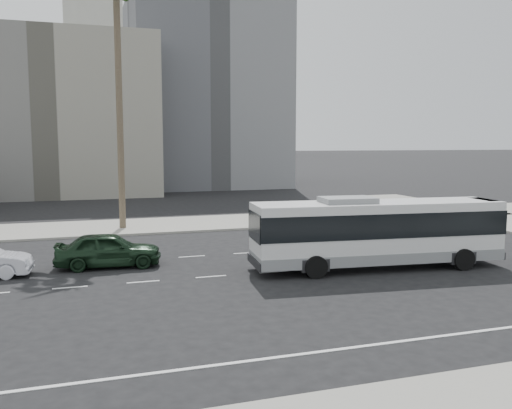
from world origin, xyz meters
name	(u,v)px	position (x,y,z in m)	size (l,w,h in m)	color
ground	(274,272)	(0.00, 0.00, 0.00)	(700.00, 700.00, 0.00)	black
sidewalk_north	(203,223)	(0.00, 15.50, 0.07)	(120.00, 7.00, 0.15)	gray
midrise_beige_west	(49,117)	(-12.00, 45.00, 9.00)	(24.00, 18.00, 18.00)	slate
midrise_gray_center	(203,92)	(8.00, 52.00, 13.00)	(20.00, 20.00, 26.00)	#5C5D62
civic_tower	(95,74)	(-2.00, 250.00, 38.83)	(42.00, 42.00, 129.00)	beige
highrise_right	(200,81)	(45.00, 230.00, 35.00)	(26.00, 26.00, 70.00)	#555C65
highrise_far	(234,98)	(70.00, 260.00, 30.00)	(22.00, 22.00, 60.00)	#555C65
city_bus	(377,231)	(5.01, -0.71, 1.82)	(12.25, 3.82, 3.46)	silver
car_a	(108,250)	(-7.29, 3.45, 0.85)	(5.00, 2.01, 1.71)	black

